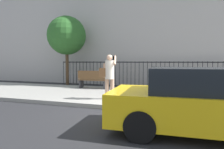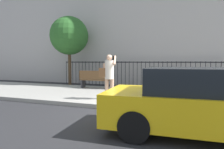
% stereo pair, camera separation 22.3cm
% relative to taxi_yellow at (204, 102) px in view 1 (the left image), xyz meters
% --- Properties ---
extents(ground_plane, '(60.00, 60.00, 0.00)m').
position_rel_taxi_yellow_xyz_m(ground_plane, '(-2.02, 1.31, -0.70)').
color(ground_plane, '#28282B').
extents(sidewalk, '(28.00, 4.40, 0.15)m').
position_rel_taxi_yellow_xyz_m(sidewalk, '(-2.02, 3.51, -0.63)').
color(sidewalk, '#9E9B93').
rests_on(sidewalk, ground).
extents(iron_fence, '(12.03, 0.04, 1.60)m').
position_rel_taxi_yellow_xyz_m(iron_fence, '(-2.02, 7.21, 0.32)').
color(iron_fence, black).
rests_on(iron_fence, ground).
extents(taxi_yellow, '(4.28, 2.02, 1.45)m').
position_rel_taxi_yellow_xyz_m(taxi_yellow, '(0.00, 0.00, 0.00)').
color(taxi_yellow, yellow).
rests_on(taxi_yellow, ground).
extents(pedestrian_on_phone, '(0.71, 0.51, 1.70)m').
position_rel_taxi_yellow_xyz_m(pedestrian_on_phone, '(-2.98, 2.31, 0.44)').
color(pedestrian_on_phone, tan).
rests_on(pedestrian_on_phone, sidewalk).
extents(street_bench, '(1.60, 0.45, 0.95)m').
position_rel_taxi_yellow_xyz_m(street_bench, '(-4.76, 4.80, -0.05)').
color(street_bench, brown).
rests_on(street_bench, sidewalk).
extents(street_tree_near, '(2.46, 2.46, 4.48)m').
position_rel_taxi_yellow_xyz_m(street_tree_near, '(-7.19, 6.32, 2.54)').
color(street_tree_near, '#4C3823').
rests_on(street_tree_near, ground).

